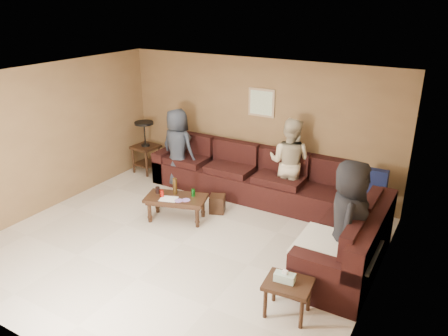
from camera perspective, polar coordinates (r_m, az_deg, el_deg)
name	(u,v)px	position (r m, az deg, el deg)	size (l,w,h in m)	color
room	(178,140)	(6.10, -6.06, 3.67)	(5.60, 5.50, 2.50)	beige
sectional_sofa	(272,199)	(7.45, 6.35, -3.99)	(4.65, 2.90, 0.97)	black
coffee_table	(176,200)	(7.33, -6.30, -4.17)	(1.11, 0.79, 0.70)	#331C11
end_table_left	(146,146)	(9.32, -10.21, 2.83)	(0.53, 0.53, 1.11)	#331C11
side_table_right	(287,286)	(5.30, 8.28, -15.03)	(0.58, 0.49, 0.59)	#331C11
waste_bin	(217,204)	(7.61, -0.88, -4.71)	(0.25, 0.25, 0.30)	#331C11
wall_art	(261,103)	(8.10, 4.92, 8.50)	(0.52, 0.04, 0.52)	#A08564
person_left	(178,148)	(8.53, -6.04, 2.64)	(0.75, 0.49, 1.54)	#2A303B
person_middle	(289,162)	(7.75, 8.54, 0.74)	(0.78, 0.61, 1.60)	beige
person_right	(348,221)	(5.87, 15.90, -6.69)	(0.81, 0.53, 1.66)	black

